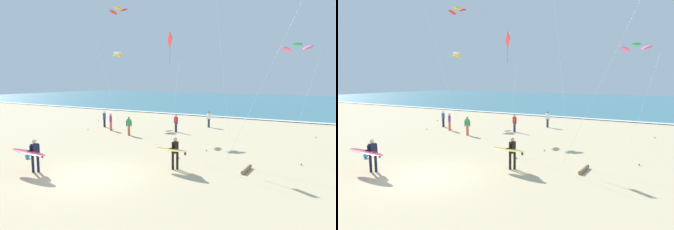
% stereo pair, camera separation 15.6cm
% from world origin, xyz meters
% --- Properties ---
extents(ground_plane, '(160.00, 160.00, 0.00)m').
position_xyz_m(ground_plane, '(0.00, 0.00, 0.00)').
color(ground_plane, '#D1BA8E').
extents(ocean_water, '(160.00, 60.00, 0.08)m').
position_xyz_m(ocean_water, '(0.00, 54.04, 0.04)').
color(ocean_water, teal).
rests_on(ocean_water, ground).
extents(shoreline_foam, '(160.00, 0.92, 0.01)m').
position_xyz_m(shoreline_foam, '(0.00, 24.34, 0.09)').
color(shoreline_foam, white).
rests_on(shoreline_foam, ocean_water).
extents(surfer_lead, '(2.57, 0.92, 1.71)m').
position_xyz_m(surfer_lead, '(-2.77, -1.17, 1.05)').
color(surfer_lead, black).
rests_on(surfer_lead, ground).
extents(surfer_trailing, '(2.12, 1.00, 1.71)m').
position_xyz_m(surfer_trailing, '(3.11, 2.77, 1.04)').
color(surfer_trailing, black).
rests_on(surfer_trailing, ground).
extents(kite_arc_emerald_near, '(2.68, 3.88, 7.27)m').
position_xyz_m(kite_arc_emerald_near, '(7.66, 12.84, 6.95)').
color(kite_arc_emerald_near, pink).
rests_on(kite_arc_emerald_near, ground).
extents(kite_arc_ivory_high, '(2.91, 2.40, 7.73)m').
position_xyz_m(kite_arc_ivory_high, '(-10.86, 15.39, 7.43)').
color(kite_arc_ivory_high, yellow).
rests_on(kite_arc_ivory_high, ground).
extents(kite_arc_golden_low, '(2.16, 4.68, 11.84)m').
position_xyz_m(kite_arc_golden_low, '(-8.98, 13.38, 11.51)').
color(kite_arc_golden_low, red).
rests_on(kite_arc_golden_low, ground).
extents(kite_diamond_scarlet_distant, '(1.74, 1.67, 7.63)m').
position_xyz_m(kite_diamond_scarlet_distant, '(1.08, 6.03, 6.80)').
color(kite_diamond_scarlet_distant, red).
rests_on(kite_diamond_scarlet_distant, ground).
extents(bystander_purple_top, '(0.31, 0.45, 1.59)m').
position_xyz_m(bystander_purple_top, '(-7.51, 10.19, 0.81)').
color(bystander_purple_top, '#D8593F').
rests_on(bystander_purple_top, ground).
extents(bystander_red_top, '(0.48, 0.27, 1.59)m').
position_xyz_m(bystander_red_top, '(-1.96, 12.51, 0.81)').
color(bystander_red_top, '#2D334C').
rests_on(bystander_red_top, ground).
extents(bystander_white_top, '(0.43, 0.33, 1.59)m').
position_xyz_m(bystander_white_top, '(-0.34, 16.33, 0.81)').
color(bystander_white_top, '#2D334C').
rests_on(bystander_white_top, ground).
extents(bystander_blue_top, '(0.47, 0.28, 1.59)m').
position_xyz_m(bystander_blue_top, '(-9.38, 11.38, 0.81)').
color(bystander_blue_top, black).
rests_on(bystander_blue_top, ground).
extents(bystander_green_top, '(0.46, 0.30, 1.59)m').
position_xyz_m(bystander_green_top, '(-4.65, 9.16, 0.81)').
color(bystander_green_top, '#D8593F').
rests_on(bystander_green_top, ground).
extents(beach_ball, '(0.28, 0.28, 0.28)m').
position_xyz_m(beach_ball, '(-5.48, 0.40, 0.14)').
color(beach_ball, '#2D99DB').
rests_on(beach_ball, ground).
extents(driftwood_log, '(0.23, 1.34, 0.20)m').
position_xyz_m(driftwood_log, '(6.45, 4.47, 0.10)').
color(driftwood_log, '#846B4C').
rests_on(driftwood_log, ground).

